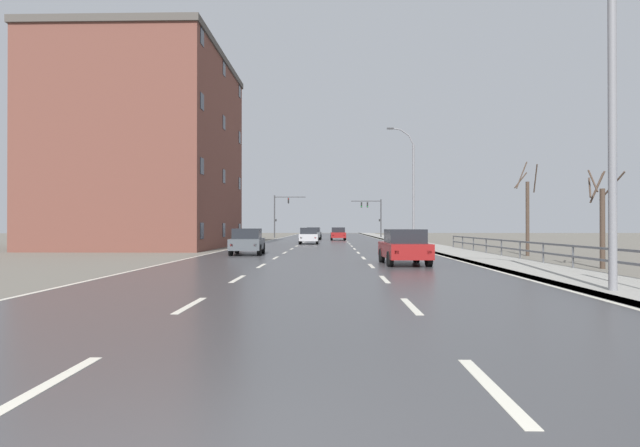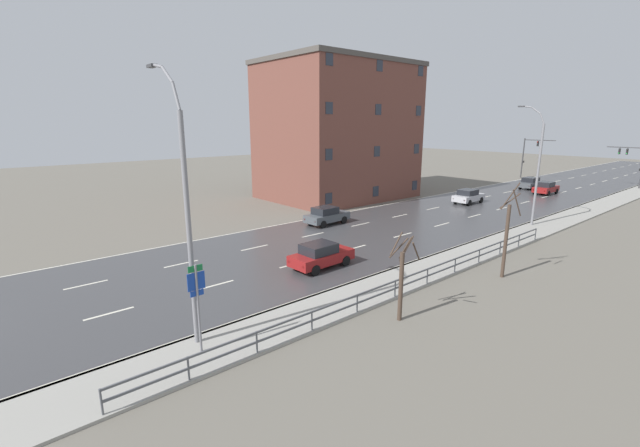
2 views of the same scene
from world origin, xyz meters
name	(u,v)px [view 1 (image 1 of 2)]	position (x,y,z in m)	size (l,w,h in m)	color
ground_plane	(325,244)	(0.00, 48.00, -0.06)	(160.00, 160.00, 0.12)	#666056
road_asphalt_strip	(327,240)	(0.00, 60.00, 0.01)	(14.00, 120.00, 0.03)	#3D3D3F
sidewalk_right	(394,239)	(8.43, 60.00, 0.06)	(3.00, 120.00, 0.12)	gray
guardrail	(531,248)	(9.85, 20.31, 0.71)	(0.07, 30.02, 1.00)	#515459
street_lamp_foreground	(605,80)	(7.42, 9.37, 5.33)	(2.73, 0.24, 10.93)	slate
street_lamp_midground	(412,188)	(7.45, 39.94, 4.98)	(2.35, 0.24, 10.14)	slate
traffic_signal_right	(373,211)	(6.79, 71.90, 3.91)	(4.52, 0.36, 5.70)	#38383A
traffic_signal_left	(280,210)	(-7.10, 71.88, 4.11)	(4.69, 0.36, 6.32)	#38383A
car_far_right	(314,233)	(-1.66, 61.07, 0.80)	(1.92, 4.14, 1.57)	#474C51
car_near_right	(309,236)	(-1.57, 45.21, 0.80)	(1.92, 4.14, 1.57)	#B7B7BC
car_near_left	(247,241)	(-4.38, 26.83, 0.80)	(2.00, 4.18, 1.57)	#474C51
car_far_left	(404,247)	(3.85, 19.13, 0.80)	(1.96, 4.16, 1.57)	maroon
car_mid_centre	(338,234)	(1.40, 58.16, 0.80)	(1.90, 4.13, 1.57)	maroon
brick_building	(147,151)	(-14.24, 37.18, 7.74)	(12.66, 16.48, 15.46)	brown
bare_tree_near	(602,220)	(11.51, 17.31, 1.96)	(1.38, 1.20, 4.01)	#423328
bare_tree_mid	(527,214)	(11.90, 26.10, 2.43)	(1.22, 1.27, 5.49)	#423328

